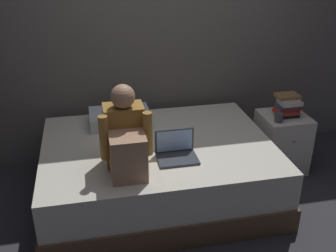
{
  "coord_description": "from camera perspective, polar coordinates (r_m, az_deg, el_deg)",
  "views": [
    {
      "loc": [
        -0.74,
        -2.7,
        2.16
      ],
      "look_at": [
        -0.15,
        0.1,
        0.79
      ],
      "focal_mm": 42.69,
      "sensor_mm": 36.0,
      "label": 1
    }
  ],
  "objects": [
    {
      "name": "ground_plane",
      "position": [
        3.53,
        2.77,
        -12.06
      ],
      "size": [
        8.0,
        8.0,
        0.0
      ],
      "primitive_type": "plane",
      "color": "#2D2D33"
    },
    {
      "name": "nightstand",
      "position": [
        4.15,
        15.89,
        -2.2
      ],
      "size": [
        0.44,
        0.46,
        0.58
      ],
      "color": "beige",
      "rests_on": "ground_plane"
    },
    {
      "name": "laptop",
      "position": [
        3.2,
        1.17,
        -3.64
      ],
      "size": [
        0.32,
        0.23,
        0.22
      ],
      "color": "#333842",
      "rests_on": "bed"
    },
    {
      "name": "wall_back",
      "position": [
        4.05,
        -1.18,
        14.11
      ],
      "size": [
        5.6,
        0.1,
        2.7
      ],
      "primitive_type": "cube",
      "color": "#605B56",
      "rests_on": "ground_plane"
    },
    {
      "name": "pillow",
      "position": [
        3.79,
        -6.9,
        1.2
      ],
      "size": [
        0.56,
        0.36,
        0.13
      ],
      "primitive_type": "cube",
      "color": "silver",
      "rests_on": "bed"
    },
    {
      "name": "book_stack",
      "position": [
        3.98,
        16.74,
        2.85
      ],
      "size": [
        0.24,
        0.18,
        0.22
      ],
      "color": "black",
      "rests_on": "nightstand"
    },
    {
      "name": "person_sitting",
      "position": [
        2.99,
        -6.07,
        -1.81
      ],
      "size": [
        0.39,
        0.44,
        0.66
      ],
      "color": "olive",
      "rests_on": "bed"
    },
    {
      "name": "bed",
      "position": [
        3.59,
        -1.46,
        -6.24
      ],
      "size": [
        2.0,
        1.5,
        0.54
      ],
      "color": "brown",
      "rests_on": "ground_plane"
    },
    {
      "name": "mug",
      "position": [
        3.86,
        15.55,
        1.18
      ],
      "size": [
        0.08,
        0.08,
        0.09
      ],
      "primitive_type": "cylinder",
      "color": "#3D3D42",
      "rests_on": "nightstand"
    }
  ]
}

